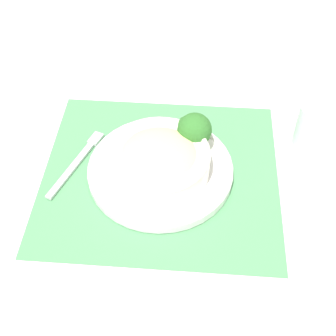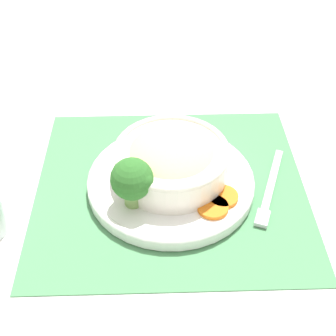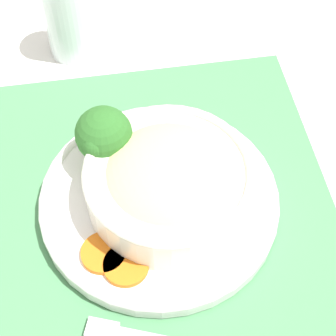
# 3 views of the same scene
# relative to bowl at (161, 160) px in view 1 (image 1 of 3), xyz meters

# --- Properties ---
(ground_plane) EXTENTS (4.00, 4.00, 0.00)m
(ground_plane) POSITION_rel_bowl_xyz_m (-0.00, 0.01, -0.05)
(ground_plane) COLOR white
(placemat) EXTENTS (0.49, 0.46, 0.00)m
(placemat) POSITION_rel_bowl_xyz_m (-0.00, 0.01, -0.05)
(placemat) COLOR #4C8C59
(placemat) RESTS_ON ground_plane
(plate) EXTENTS (0.27, 0.27, 0.02)m
(plate) POSITION_rel_bowl_xyz_m (-0.00, 0.01, -0.04)
(plate) COLOR white
(plate) RESTS_ON placemat
(bowl) EXTENTS (0.19, 0.19, 0.07)m
(bowl) POSITION_rel_bowl_xyz_m (0.00, 0.00, 0.00)
(bowl) COLOR silver
(bowl) RESTS_ON plate
(broccoli_floret) EXTENTS (0.06, 0.06, 0.08)m
(broccoli_floret) POSITION_rel_bowl_xyz_m (0.05, 0.07, 0.02)
(broccoli_floret) COLOR #759E51
(broccoli_floret) RESTS_ON plate
(carrot_slice_near) EXTENTS (0.05, 0.05, 0.01)m
(carrot_slice_near) POSITION_rel_bowl_xyz_m (-0.07, 0.07, -0.03)
(carrot_slice_near) COLOR orange
(carrot_slice_near) RESTS_ON plate
(carrot_slice_middle) EXTENTS (0.05, 0.05, 0.01)m
(carrot_slice_middle) POSITION_rel_bowl_xyz_m (-0.09, 0.05, -0.03)
(carrot_slice_middle) COLOR orange
(carrot_slice_middle) RESTS_ON plate
(water_glass) EXTENTS (0.06, 0.06, 0.12)m
(water_glass) POSITION_rel_bowl_xyz_m (0.26, 0.13, -0.00)
(water_glass) COLOR silver
(water_glass) RESTS_ON ground_plane
(fork) EXTENTS (0.06, 0.18, 0.01)m
(fork) POSITION_rel_bowl_xyz_m (-0.16, 0.02, -0.05)
(fork) COLOR silver
(fork) RESTS_ON placemat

